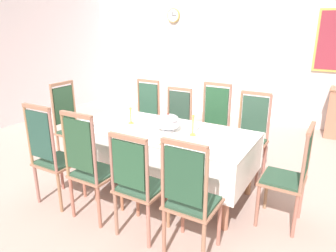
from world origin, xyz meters
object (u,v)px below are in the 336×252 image
at_px(soup_tureen, 168,122).
at_px(candlestick_west, 131,114).
at_px(chair_head_east, 290,174).
at_px(bowl_near_right, 88,125).
at_px(spoon_secondary, 83,124).
at_px(chair_north_c, 212,126).
at_px(bowl_near_left, 154,138).
at_px(chair_south_d, 190,197).
at_px(mounted_clock, 173,15).
at_px(dining_table, 160,135).
at_px(chair_south_b, 90,166).
at_px(spoon_primary, 163,140).
at_px(chair_north_a, 144,116).
at_px(chair_head_west, 71,124).
at_px(chair_south_a, 52,155).
at_px(chair_north_b, 175,123).
at_px(candlestick_east, 193,124).
at_px(chair_south_c, 138,183).
at_px(chair_north_d, 250,135).

xyz_separation_m(soup_tureen, candlestick_west, (-0.55, 0.00, 0.02)).
distance_m(chair_head_east, bowl_near_right, 2.39).
distance_m(candlestick_west, spoon_secondary, 0.62).
height_order(chair_north_c, bowl_near_left, chair_north_c).
xyz_separation_m(chair_south_d, bowl_near_right, (-1.69, 0.56, 0.22)).
bearing_deg(chair_head_east, chair_north_c, 52.88).
relative_size(soup_tureen, mounted_clock, 0.90).
bearing_deg(dining_table, spoon_secondary, -161.40).
xyz_separation_m(chair_south_b, spoon_primary, (0.52, 0.59, 0.18)).
bearing_deg(chair_north_a, chair_head_west, 53.76).
bearing_deg(soup_tureen, chair_south_d, -50.66).
xyz_separation_m(chair_south_a, candlestick_west, (0.42, 0.91, 0.30)).
height_order(chair_north_b, spoon_secondary, chair_north_b).
relative_size(dining_table, candlestick_east, 6.37).
distance_m(chair_south_c, chair_north_d, 1.89).
distance_m(chair_north_d, spoon_secondary, 2.20).
xyz_separation_m(chair_south_c, chair_head_west, (-1.83, 0.90, 0.04)).
relative_size(dining_table, chair_south_c, 2.05).
bearing_deg(chair_south_a, soup_tureen, 43.31).
bearing_deg(spoon_secondary, chair_north_a, 75.32).
relative_size(chair_north_c, bowl_near_right, 7.08).
bearing_deg(candlestick_east, candlestick_west, 180.00).
xyz_separation_m(spoon_secondary, mounted_clock, (-0.82, 3.81, 1.38)).
bearing_deg(mounted_clock, bowl_near_left, -63.53).
height_order(dining_table, chair_south_a, chair_south_a).
bearing_deg(candlestick_west, spoon_secondary, -148.26).
bearing_deg(chair_north_b, candlestick_east, 128.65).
xyz_separation_m(bowl_near_left, spoon_primary, (0.11, 0.03, -0.02)).
height_order(chair_head_west, candlestick_west, chair_head_west).
distance_m(dining_table, chair_north_a, 1.25).
xyz_separation_m(candlestick_west, bowl_near_left, (0.56, -0.34, -0.10)).
height_order(dining_table, chair_south_d, chair_south_d).
distance_m(spoon_primary, mounted_clock, 4.52).
relative_size(chair_north_d, soup_tureen, 4.18).
relative_size(dining_table, chair_head_east, 2.04).
bearing_deg(chair_south_a, chair_north_c, 57.43).
relative_size(soup_tureen, bowl_near_left, 1.65).
xyz_separation_m(spoon_primary, spoon_secondary, (-1.19, -0.00, 0.00)).
distance_m(chair_south_a, candlestick_west, 1.05).
bearing_deg(chair_head_west, chair_south_c, 63.71).
distance_m(chair_head_west, spoon_primary, 1.80).
relative_size(chair_south_d, candlestick_east, 3.25).
distance_m(chair_north_b, chair_head_east, 2.02).
bearing_deg(bowl_near_left, chair_north_a, 128.18).
distance_m(chair_north_b, spoon_primary, 1.35).
xyz_separation_m(dining_table, chair_north_a, (-0.86, 0.91, -0.11)).
bearing_deg(chair_head_west, bowl_near_left, 78.26).
bearing_deg(chair_south_c, chair_north_d, 73.24).
height_order(chair_south_c, candlestick_east, candlestick_east).
bearing_deg(spoon_secondary, soup_tureen, 6.69).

